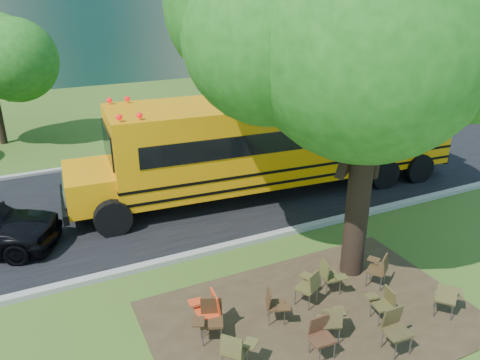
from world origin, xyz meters
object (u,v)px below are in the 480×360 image
chair_5 (395,327)px  chair_7 (447,296)px  chair_1 (235,349)px  chair_4 (331,320)px  main_tree (376,34)px  chair_13 (379,267)px  chair_3 (320,334)px  chair_6 (384,301)px  chair_9 (210,316)px  chair_10 (274,303)px  chair_8 (209,308)px  school_bus (285,137)px  chair_11 (309,285)px  chair_12 (329,275)px

chair_5 → chair_7: (1.74, 0.31, -0.04)m
chair_1 → chair_4: 2.07m
chair_7 → chair_5: bearing=-122.1°
main_tree → chair_13: (0.17, -0.80, -5.26)m
chair_3 → chair_4: bearing=-151.1°
chair_1 → chair_3: size_ratio=1.05×
chair_6 → chair_9: size_ratio=0.86×
chair_7 → chair_10: 3.74m
chair_5 → chair_8: size_ratio=1.01×
chair_1 → chair_3: (1.66, -0.32, -0.03)m
school_bus → chair_7: bearing=-89.1°
chair_3 → chair_8: size_ratio=0.92×
chair_7 → chair_10: size_ratio=1.07×
chair_7 → chair_6: bearing=-153.3°
chair_8 → chair_10: 1.39m
chair_5 → school_bus: bearing=-104.2°
chair_8 → chair_9: bearing=168.2°
chair_11 → chair_1: bearing=178.4°
chair_4 → chair_11: size_ratio=1.00×
chair_13 → chair_4: bearing=172.0°
chair_4 → chair_9: 2.43m
chair_5 → chair_7: 1.77m
chair_4 → chair_7: chair_4 is taller
main_tree → chair_8: size_ratio=9.99×
chair_1 → chair_13: chair_1 is taller
chair_8 → chair_11: chair_8 is taller
chair_5 → chair_8: 3.71m
main_tree → chair_3: (-2.42, -2.11, -5.27)m
chair_3 → chair_1: bearing=-11.2°
chair_11 → chair_9: bearing=154.7°
chair_4 → chair_9: chair_9 is taller
main_tree → chair_8: (-4.08, -0.51, -5.22)m
chair_12 → school_bus: bearing=169.1°
chair_12 → chair_11: bearing=-66.5°
chair_5 → chair_7: size_ratio=1.08×
chair_9 → school_bus: bearing=-109.4°
chair_7 → chair_12: size_ratio=1.03×
chair_6 → chair_9: (-3.57, 1.06, 0.08)m
chair_1 → chair_13: size_ratio=1.03×
chair_3 → chair_7: chair_7 is taller
chair_8 → chair_12: bearing=-86.1°
chair_9 → chair_13: bearing=-159.1°
chair_4 → chair_9: (-2.15, 1.13, 0.02)m
chair_12 → chair_1: bearing=-57.4°
chair_4 → chair_10: (-0.73, 1.01, -0.05)m
chair_1 → chair_7: (4.79, -0.52, -0.01)m
main_tree → chair_5: bearing=-111.5°
chair_4 → chair_6: bearing=22.7°
chair_1 → chair_6: (3.49, -0.02, -0.06)m
chair_8 → chair_5: bearing=-120.4°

